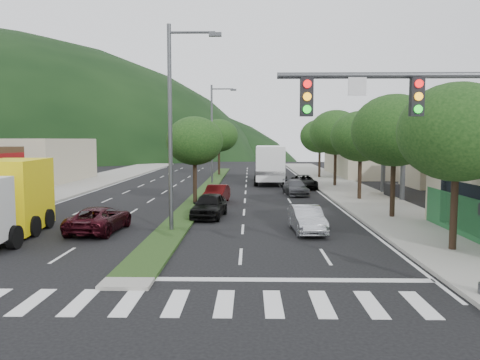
{
  "coord_description": "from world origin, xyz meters",
  "views": [
    {
      "loc": [
        3.84,
        -14.63,
        4.55
      ],
      "look_at": [
        3.28,
        12.65,
        2.16
      ],
      "focal_mm": 35.0,
      "sensor_mm": 36.0,
      "label": 1
    }
  ],
  "objects_px": {
    "suv_maroon": "(100,219)",
    "tree_r_c": "(361,136)",
    "tree_r_e": "(320,136)",
    "traffic_signal": "(437,136)",
    "motorhome": "(270,163)",
    "car_queue_a": "(209,205)",
    "streetlight_near": "(174,118)",
    "car_queue_c": "(217,194)",
    "box_truck": "(7,201)",
    "car_queue_b": "(296,188)",
    "car_queue_d": "(304,182)",
    "tree_r_d": "(336,132)",
    "streetlight_mid": "(214,129)",
    "tree_r_a": "(457,132)",
    "tree_med_near": "(195,141)",
    "tree_r_b": "(394,131)",
    "tree_med_far": "(219,136)",
    "sedan_silver": "(307,219)"
  },
  "relations": [
    {
      "from": "suv_maroon",
      "to": "car_queue_d",
      "type": "xyz_separation_m",
      "value": [
        12.41,
        20.49,
        -0.01
      ]
    },
    {
      "from": "streetlight_mid",
      "to": "suv_maroon",
      "type": "distance_m",
      "value": 25.83
    },
    {
      "from": "car_queue_a",
      "to": "motorhome",
      "type": "distance_m",
      "value": 22.48
    },
    {
      "from": "car_queue_a",
      "to": "car_queue_d",
      "type": "distance_m",
      "value": 17.78
    },
    {
      "from": "tree_r_c",
      "to": "tree_r_e",
      "type": "relative_size",
      "value": 0.97
    },
    {
      "from": "tree_r_c",
      "to": "tree_med_far",
      "type": "relative_size",
      "value": 0.93
    },
    {
      "from": "streetlight_near",
      "to": "car_queue_a",
      "type": "relative_size",
      "value": 2.39
    },
    {
      "from": "tree_r_d",
      "to": "motorhome",
      "type": "relative_size",
      "value": 0.71
    },
    {
      "from": "streetlight_near",
      "to": "sedan_silver",
      "type": "height_order",
      "value": "streetlight_near"
    },
    {
      "from": "streetlight_near",
      "to": "car_queue_d",
      "type": "relative_size",
      "value": 2.21
    },
    {
      "from": "traffic_signal",
      "to": "tree_r_c",
      "type": "distance_m",
      "value": 21.74
    },
    {
      "from": "tree_med_near",
      "to": "sedan_silver",
      "type": "xyz_separation_m",
      "value": [
        6.65,
        -9.97,
        -3.79
      ]
    },
    {
      "from": "streetlight_near",
      "to": "box_truck",
      "type": "xyz_separation_m",
      "value": [
        -7.72,
        -1.18,
        -3.89
      ]
    },
    {
      "from": "streetlight_near",
      "to": "car_queue_a",
      "type": "height_order",
      "value": "streetlight_near"
    },
    {
      "from": "tree_r_d",
      "to": "streetlight_mid",
      "type": "xyz_separation_m",
      "value": [
        -11.79,
        3.0,
        0.4
      ]
    },
    {
      "from": "tree_med_near",
      "to": "car_queue_b",
      "type": "height_order",
      "value": "tree_med_near"
    },
    {
      "from": "traffic_signal",
      "to": "tree_med_near",
      "type": "distance_m",
      "value": 21.53
    },
    {
      "from": "car_queue_c",
      "to": "box_truck",
      "type": "relative_size",
      "value": 0.52
    },
    {
      "from": "traffic_signal",
      "to": "tree_r_c",
      "type": "bearing_deg",
      "value": 82.15
    },
    {
      "from": "car_queue_a",
      "to": "motorhome",
      "type": "relative_size",
      "value": 0.42
    },
    {
      "from": "traffic_signal",
      "to": "tree_med_far",
      "type": "height_order",
      "value": "tree_med_far"
    },
    {
      "from": "tree_r_b",
      "to": "tree_r_c",
      "type": "distance_m",
      "value": 8.01
    },
    {
      "from": "tree_r_a",
      "to": "tree_med_far",
      "type": "bearing_deg",
      "value": 106.7
    },
    {
      "from": "sedan_silver",
      "to": "car_queue_b",
      "type": "height_order",
      "value": "sedan_silver"
    },
    {
      "from": "streetlight_mid",
      "to": "tree_r_e",
      "type": "bearing_deg",
      "value": 30.69
    },
    {
      "from": "tree_r_e",
      "to": "car_queue_b",
      "type": "xyz_separation_m",
      "value": [
        -4.4,
        -16.59,
        -4.29
      ]
    },
    {
      "from": "tree_r_a",
      "to": "tree_med_far",
      "type": "distance_m",
      "value": 41.76
    },
    {
      "from": "tree_r_a",
      "to": "motorhome",
      "type": "relative_size",
      "value": 0.66
    },
    {
      "from": "tree_r_c",
      "to": "tree_med_near",
      "type": "distance_m",
      "value": 12.17
    },
    {
      "from": "car_queue_b",
      "to": "car_queue_d",
      "type": "distance_m",
      "value": 5.16
    },
    {
      "from": "tree_r_a",
      "to": "tree_med_near",
      "type": "height_order",
      "value": "tree_r_a"
    },
    {
      "from": "tree_r_a",
      "to": "car_queue_c",
      "type": "distance_m",
      "value": 18.31
    },
    {
      "from": "suv_maroon",
      "to": "tree_r_c",
      "type": "bearing_deg",
      "value": -138.36
    },
    {
      "from": "tree_r_a",
      "to": "car_queue_c",
      "type": "xyz_separation_m",
      "value": [
        -10.5,
        14.41,
        -4.17
      ]
    },
    {
      "from": "car_queue_a",
      "to": "car_queue_c",
      "type": "xyz_separation_m",
      "value": [
        0.0,
        6.17,
        -0.06
      ]
    },
    {
      "from": "tree_r_e",
      "to": "streetlight_near",
      "type": "xyz_separation_m",
      "value": [
        -11.79,
        -32.0,
        0.69
      ]
    },
    {
      "from": "tree_r_b",
      "to": "sedan_silver",
      "type": "xyz_separation_m",
      "value": [
        -5.35,
        -3.97,
        -4.39
      ]
    },
    {
      "from": "tree_r_a",
      "to": "tree_r_e",
      "type": "distance_m",
      "value": 36.0
    },
    {
      "from": "tree_r_c",
      "to": "car_queue_a",
      "type": "bearing_deg",
      "value": -143.53
    },
    {
      "from": "suv_maroon",
      "to": "car_queue_b",
      "type": "height_order",
      "value": "suv_maroon"
    },
    {
      "from": "tree_med_far",
      "to": "car_queue_a",
      "type": "bearing_deg",
      "value": -87.3
    },
    {
      "from": "tree_r_c",
      "to": "car_queue_c",
      "type": "distance_m",
      "value": 11.38
    },
    {
      "from": "suv_maroon",
      "to": "car_queue_b",
      "type": "distance_m",
      "value": 19.07
    },
    {
      "from": "tree_r_c",
      "to": "tree_r_d",
      "type": "xyz_separation_m",
      "value": [
        0.0,
        10.0,
        0.43
      ]
    },
    {
      "from": "tree_r_c",
      "to": "tree_r_e",
      "type": "height_order",
      "value": "tree_r_e"
    },
    {
      "from": "tree_r_c",
      "to": "streetlight_near",
      "type": "relative_size",
      "value": 0.65
    },
    {
      "from": "car_queue_a",
      "to": "tree_r_a",
      "type": "bearing_deg",
      "value": -32.06
    },
    {
      "from": "tree_r_a",
      "to": "tree_r_d",
      "type": "bearing_deg",
      "value": 90.0
    },
    {
      "from": "tree_r_d",
      "to": "tree_r_a",
      "type": "bearing_deg",
      "value": -90.0
    },
    {
      "from": "traffic_signal",
      "to": "motorhome",
      "type": "relative_size",
      "value": 0.7
    }
  ]
}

